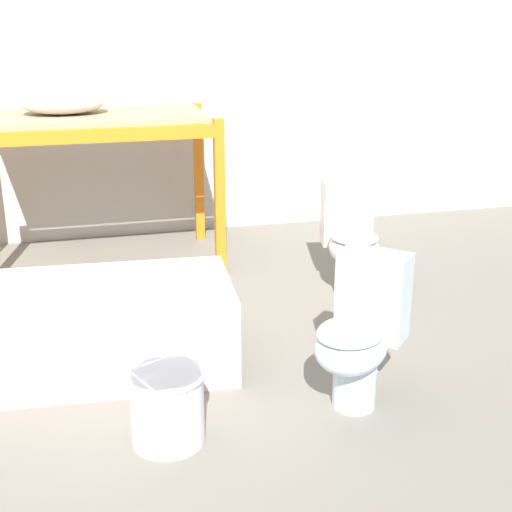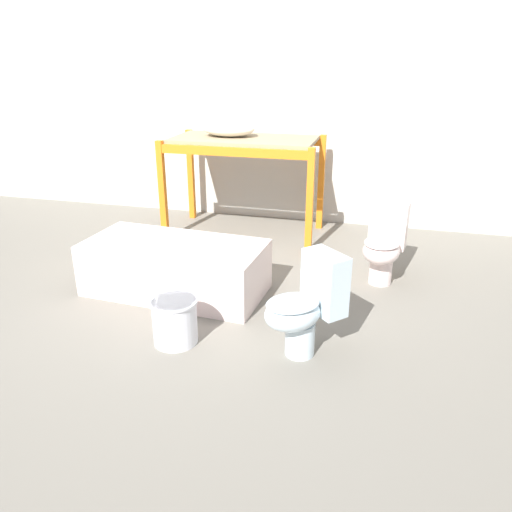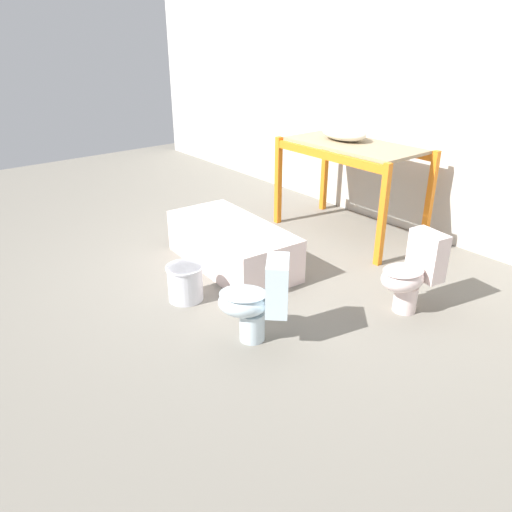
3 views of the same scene
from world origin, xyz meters
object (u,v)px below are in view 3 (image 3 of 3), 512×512
toilet_far (412,273)px  bucket_white (185,282)px  bathtub_main (232,242)px  toilet_near (257,300)px  sink_basin (344,133)px

toilet_far → bucket_white: bearing=-124.6°
bathtub_main → toilet_far: bearing=25.0°
toilet_far → bucket_white: toilet_far is taller
bathtub_main → toilet_near: toilet_near is taller
bathtub_main → bucket_white: size_ratio=4.62×
sink_basin → bathtub_main: bearing=-89.2°
sink_basin → toilet_far: bearing=-29.5°
bathtub_main → toilet_far: 1.91m
bathtub_main → bucket_white: (0.33, -0.80, -0.09)m
sink_basin → bucket_white: 2.73m
toilet_near → bucket_white: toilet_near is taller
bathtub_main → toilet_far: toilet_far is taller
sink_basin → bucket_white: sink_basin is taller
bathtub_main → toilet_near: bearing=-24.5°
toilet_far → bathtub_main: bearing=-149.2°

